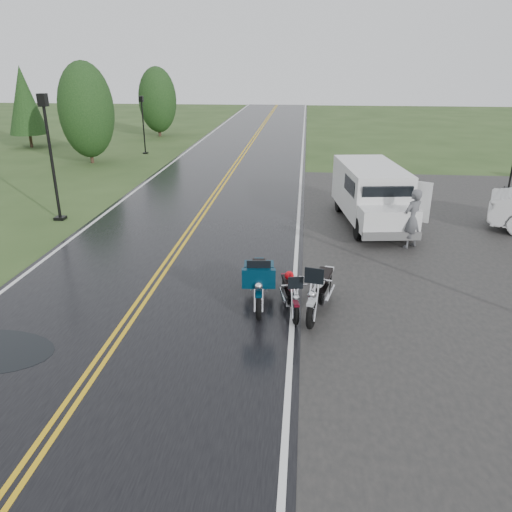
{
  "coord_description": "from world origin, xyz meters",
  "views": [
    {
      "loc": [
        3.95,
        -9.81,
        5.68
      ],
      "look_at": [
        2.8,
        2.0,
        1.0
      ],
      "focal_mm": 35.0,
      "sensor_mm": 36.0,
      "label": 1
    }
  ],
  "objects_px": {
    "motorcycle_red": "(296,304)",
    "van_white": "(361,209)",
    "person_at_van": "(412,220)",
    "motorcycle_teal": "(259,294)",
    "lamp_post_near_left": "(51,159)",
    "motorcycle_silver": "(312,302)",
    "lamp_post_far_left": "(143,125)"
  },
  "relations": [
    {
      "from": "motorcycle_red",
      "to": "van_white",
      "type": "distance_m",
      "value": 6.4
    },
    {
      "from": "motorcycle_red",
      "to": "person_at_van",
      "type": "bearing_deg",
      "value": 45.78
    },
    {
      "from": "motorcycle_teal",
      "to": "person_at_van",
      "type": "relative_size",
      "value": 1.26
    },
    {
      "from": "motorcycle_red",
      "to": "van_white",
      "type": "height_order",
      "value": "van_white"
    },
    {
      "from": "motorcycle_teal",
      "to": "lamp_post_near_left",
      "type": "xyz_separation_m",
      "value": [
        -8.27,
        7.19,
        1.61
      ]
    },
    {
      "from": "motorcycle_silver",
      "to": "lamp_post_far_left",
      "type": "xyz_separation_m",
      "value": [
        -10.57,
        21.77,
        1.11
      ]
    },
    {
      "from": "motorcycle_silver",
      "to": "person_at_van",
      "type": "xyz_separation_m",
      "value": [
        3.2,
        5.63,
        0.26
      ]
    },
    {
      "from": "lamp_post_far_left",
      "to": "motorcycle_silver",
      "type": "bearing_deg",
      "value": -64.1
    },
    {
      "from": "motorcycle_silver",
      "to": "lamp_post_near_left",
      "type": "bearing_deg",
      "value": 154.84
    },
    {
      "from": "motorcycle_teal",
      "to": "person_at_van",
      "type": "xyz_separation_m",
      "value": [
        4.41,
        5.33,
        0.25
      ]
    },
    {
      "from": "motorcycle_teal",
      "to": "motorcycle_silver",
      "type": "distance_m",
      "value": 1.25
    },
    {
      "from": "lamp_post_far_left",
      "to": "motorcycle_red",
      "type": "bearing_deg",
      "value": -64.72
    },
    {
      "from": "person_at_van",
      "to": "lamp_post_far_left",
      "type": "relative_size",
      "value": 0.53
    },
    {
      "from": "person_at_van",
      "to": "lamp_post_far_left",
      "type": "bearing_deg",
      "value": -89.23
    },
    {
      "from": "motorcycle_silver",
      "to": "lamp_post_far_left",
      "type": "relative_size",
      "value": 0.65
    },
    {
      "from": "motorcycle_teal",
      "to": "motorcycle_silver",
      "type": "height_order",
      "value": "motorcycle_teal"
    },
    {
      "from": "motorcycle_silver",
      "to": "van_white",
      "type": "xyz_separation_m",
      "value": [
        1.63,
        6.22,
        0.38
      ]
    },
    {
      "from": "person_at_van",
      "to": "van_white",
      "type": "bearing_deg",
      "value": -60.26
    },
    {
      "from": "motorcycle_teal",
      "to": "van_white",
      "type": "height_order",
      "value": "van_white"
    },
    {
      "from": "van_white",
      "to": "person_at_van",
      "type": "xyz_separation_m",
      "value": [
        1.57,
        -0.59,
        -0.12
      ]
    },
    {
      "from": "person_at_van",
      "to": "motorcycle_red",
      "type": "bearing_deg",
      "value": 17.27
    },
    {
      "from": "van_white",
      "to": "lamp_post_far_left",
      "type": "distance_m",
      "value": 19.77
    },
    {
      "from": "motorcycle_teal",
      "to": "lamp_post_far_left",
      "type": "bearing_deg",
      "value": 108.56
    },
    {
      "from": "motorcycle_red",
      "to": "lamp_post_far_left",
      "type": "relative_size",
      "value": 0.52
    },
    {
      "from": "motorcycle_red",
      "to": "motorcycle_teal",
      "type": "height_order",
      "value": "motorcycle_teal"
    },
    {
      "from": "lamp_post_far_left",
      "to": "person_at_van",
      "type": "bearing_deg",
      "value": -49.53
    },
    {
      "from": "motorcycle_silver",
      "to": "lamp_post_far_left",
      "type": "height_order",
      "value": "lamp_post_far_left"
    },
    {
      "from": "van_white",
      "to": "lamp_post_far_left",
      "type": "bearing_deg",
      "value": 120.32
    },
    {
      "from": "motorcycle_silver",
      "to": "lamp_post_near_left",
      "type": "height_order",
      "value": "lamp_post_near_left"
    },
    {
      "from": "motorcycle_teal",
      "to": "lamp_post_far_left",
      "type": "height_order",
      "value": "lamp_post_far_left"
    },
    {
      "from": "person_at_van",
      "to": "lamp_post_far_left",
      "type": "distance_m",
      "value": 21.23
    },
    {
      "from": "motorcycle_silver",
      "to": "person_at_van",
      "type": "distance_m",
      "value": 6.48
    }
  ]
}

